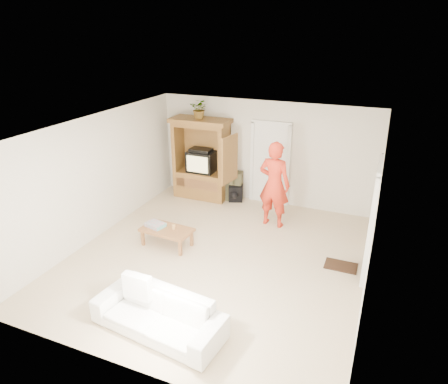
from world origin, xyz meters
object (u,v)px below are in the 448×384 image
object	(u,v)px
armoire	(202,164)
coffee_table	(167,231)
sofa	(158,314)
man	(274,185)

from	to	relation	value
armoire	coffee_table	world-z (taller)	armoire
armoire	sofa	world-z (taller)	armoire
armoire	man	distance (m)	2.35
armoire	man	world-z (taller)	armoire
man	sofa	world-z (taller)	man
man	coffee_table	bearing A→B (deg)	51.81
coffee_table	man	bearing A→B (deg)	49.44
sofa	coffee_table	xyz separation A→B (m)	(-1.15, 2.24, 0.04)
coffee_table	armoire	bearing A→B (deg)	103.48
sofa	coffee_table	bearing A→B (deg)	124.15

